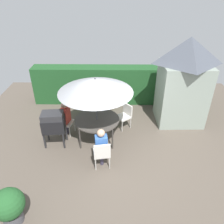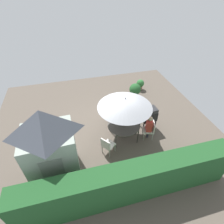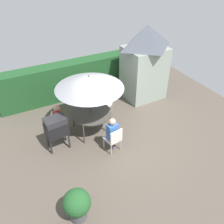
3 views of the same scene
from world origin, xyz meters
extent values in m
plane|color=brown|center=(0.00, 0.00, 0.00)|extent=(11.00, 11.00, 0.00)
cube|color=#1E4C23|center=(0.00, 3.50, 0.80)|extent=(7.14, 0.69, 1.59)
cube|color=gray|center=(2.32, 2.02, 1.13)|extent=(1.68, 1.43, 2.25)
pyramid|color=#4C515B|center=(2.32, 2.02, 2.70)|extent=(1.79, 1.51, 0.90)
cube|color=slate|center=(2.30, 2.72, 0.88)|extent=(0.69, 0.05, 1.76)
cylinder|color=#47423D|center=(-0.69, 0.79, 0.78)|extent=(1.47, 1.47, 0.04)
cylinder|color=#3C3834|center=(-1.20, 0.27, 0.38)|extent=(0.05, 0.05, 0.76)
cylinder|color=#3C3834|center=(-0.17, 0.27, 0.38)|extent=(0.05, 0.05, 0.76)
cylinder|color=#3C3834|center=(-1.20, 1.30, 0.38)|extent=(0.05, 0.05, 0.76)
cylinder|color=#3C3834|center=(-0.17, 1.30, 0.38)|extent=(0.05, 0.05, 0.76)
cylinder|color=#4C4C51|center=(-0.69, 0.79, 1.10)|extent=(0.04, 0.04, 2.20)
cone|color=gray|center=(-0.69, 0.79, 2.00)|extent=(2.30, 2.30, 0.41)
sphere|color=#4C4C51|center=(-0.69, 0.79, 2.23)|extent=(0.06, 0.06, 0.06)
cube|color=black|center=(-2.04, 0.49, 0.78)|extent=(0.74, 0.56, 0.45)
cube|color=#2B2B2E|center=(-2.04, 0.49, 1.10)|extent=(0.71, 0.53, 0.20)
cylinder|color=#262628|center=(-2.35, 0.28, 0.28)|extent=(0.06, 0.06, 0.55)
cylinder|color=#262628|center=(-1.73, 0.28, 0.28)|extent=(0.06, 0.06, 0.55)
cylinder|color=#262628|center=(-2.35, 0.70, 0.28)|extent=(0.06, 0.06, 0.55)
cylinder|color=#262628|center=(-1.73, 0.70, 0.28)|extent=(0.06, 0.06, 0.55)
cube|color=silver|center=(-1.79, 1.10, 0.45)|extent=(0.57, 0.57, 0.06)
cube|color=silver|center=(-1.99, 1.15, 0.68)|extent=(0.17, 0.46, 0.45)
cylinder|color=#AFABA3|center=(-1.93, 1.34, 0.23)|extent=(0.04, 0.04, 0.45)
cylinder|color=#AFABA3|center=(-2.04, 0.96, 0.23)|extent=(0.04, 0.04, 0.45)
cylinder|color=#AFABA3|center=(-1.54, 1.23, 0.23)|extent=(0.04, 0.04, 0.45)
cylinder|color=#AFABA3|center=(-1.65, 0.85, 0.23)|extent=(0.04, 0.04, 0.45)
cube|color=silver|center=(-0.48, -0.43, 0.45)|extent=(0.53, 0.53, 0.06)
cube|color=silver|center=(-0.44, -0.64, 0.68)|extent=(0.46, 0.13, 0.45)
cylinder|color=#AFABA3|center=(-0.64, -0.67, 0.23)|extent=(0.04, 0.04, 0.45)
cylinder|color=#AFABA3|center=(-0.25, -0.60, 0.23)|extent=(0.04, 0.04, 0.45)
cylinder|color=#AFABA3|center=(-0.71, -0.27, 0.23)|extent=(0.04, 0.04, 0.45)
cylinder|color=#AFABA3|center=(-0.32, -0.20, 0.23)|extent=(0.04, 0.04, 0.45)
cube|color=silver|center=(0.19, 1.48, 0.45)|extent=(0.65, 0.65, 0.06)
cube|color=silver|center=(0.36, 1.61, 0.68)|extent=(0.32, 0.39, 0.45)
cylinder|color=#AFABA3|center=(0.47, 1.45, 0.23)|extent=(0.04, 0.04, 0.45)
cylinder|color=#AFABA3|center=(0.23, 1.76, 0.23)|extent=(0.04, 0.04, 0.45)
cylinder|color=#AFABA3|center=(0.16, 1.20, 0.23)|extent=(0.04, 0.04, 0.45)
cylinder|color=#AFABA3|center=(-0.09, 1.51, 0.23)|extent=(0.04, 0.04, 0.45)
cylinder|color=#4C4C51|center=(-2.39, -2.24, 0.14)|extent=(0.44, 0.44, 0.29)
sphere|color=#235628|center=(-2.39, -2.24, 0.59)|extent=(0.70, 0.70, 0.70)
cube|color=#CC3D33|center=(-1.79, 1.10, 0.76)|extent=(0.32, 0.39, 0.55)
sphere|color=tan|center=(-1.79, 1.10, 1.15)|extent=(0.22, 0.22, 0.22)
cylinder|color=#383347|center=(-1.79, 1.10, 0.24)|extent=(0.10, 0.10, 0.48)
cube|color=#3866B2|center=(-0.48, -0.43, 0.76)|extent=(0.38, 0.29, 0.55)
sphere|color=tan|center=(-0.48, -0.43, 1.15)|extent=(0.22, 0.22, 0.22)
cylinder|color=#383347|center=(-0.48, -0.43, 0.24)|extent=(0.10, 0.10, 0.48)
camera|label=1|loc=(-0.12, -5.22, 4.74)|focal=35.35mm
camera|label=2|loc=(1.30, 6.24, 6.17)|focal=28.07mm
camera|label=3|loc=(-3.28, -5.80, 5.77)|focal=39.20mm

